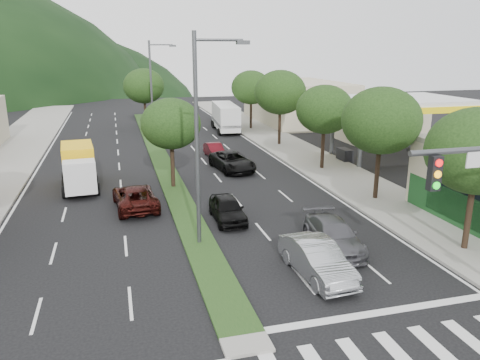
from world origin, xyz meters
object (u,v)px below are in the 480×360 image
object	(u,v)px
tree_r_c	(325,109)
tree_r_d	(280,92)
box_truck	(79,168)
tree_med_far	(144,86)
tree_r_b	(381,121)
streetlight_near	(201,131)
tree_med_near	(171,124)
car_queue_a	(227,209)
streetlight_mid	(153,88)
car_queue_d	(232,161)
sedan_silver	(317,259)
suv_maroon	(135,197)
car_queue_c	(215,150)
tree_r_a	(478,151)
tree_r_e	(251,87)
motorhome	(226,117)
car_queue_b	(333,235)

from	to	relation	value
tree_r_c	tree_r_d	xyz separation A→B (m)	(0.00, 10.00, 0.43)
box_truck	tree_med_far	bearing A→B (deg)	-109.24
tree_r_b	streetlight_near	xyz separation A→B (m)	(-11.79, -4.00, 0.55)
tree_med_near	car_queue_a	size ratio (longest dim) A/B	1.50
box_truck	tree_r_d	bearing A→B (deg)	-155.46
streetlight_mid	streetlight_near	bearing A→B (deg)	-90.00
tree_r_b	car_queue_d	xyz separation A→B (m)	(-6.91, 9.63, -4.31)
tree_r_c	box_truck	size ratio (longest dim) A/B	1.08
sedan_silver	box_truck	distance (m)	19.29
suv_maroon	car_queue_c	bearing A→B (deg)	-126.00
tree_med_far	car_queue_d	bearing A→B (deg)	-77.17
tree_med_far	car_queue_d	distance (m)	23.34
suv_maroon	streetlight_mid	bearing A→B (deg)	-103.66
tree_med_near	streetlight_near	bearing A→B (deg)	-88.82
streetlight_near	tree_med_far	bearing A→B (deg)	90.33
tree_r_a	car_queue_c	distance (m)	24.13
tree_r_e	motorhome	distance (m)	4.55
car_queue_b	motorhome	size ratio (longest dim) A/B	0.58
tree_r_b	tree_r_e	distance (m)	28.00
sedan_silver	tree_r_d	bearing A→B (deg)	69.54
tree_r_c	tree_med_near	world-z (taller)	tree_r_c
tree_med_near	tree_med_far	world-z (taller)	tree_med_far
suv_maroon	tree_r_e	bearing A→B (deg)	-124.56
streetlight_mid	motorhome	world-z (taller)	streetlight_mid
tree_r_d	streetlight_near	world-z (taller)	streetlight_near
tree_r_a	tree_r_b	bearing A→B (deg)	90.00
tree_r_b	streetlight_near	distance (m)	12.47
tree_med_near	car_queue_d	size ratio (longest dim) A/B	1.15
tree_r_b	motorhome	bearing A→B (deg)	96.52
motorhome	tree_med_far	bearing A→B (deg)	158.78
tree_med_far	car_queue_c	bearing A→B (deg)	-74.74
tree_r_b	streetlight_mid	distance (m)	24.09
tree_r_c	streetlight_mid	size ratio (longest dim) A/B	0.65
box_truck	car_queue_d	bearing A→B (deg)	-175.32
sedan_silver	suv_maroon	size ratio (longest dim) A/B	0.90
tree_med_far	car_queue_c	distance (m)	18.54
tree_r_c	motorhome	xyz separation A→B (m)	(-3.16, 19.66, -3.11)
tree_med_far	sedan_silver	xyz separation A→B (m)	(4.17, -40.55, -4.25)
tree_r_e	tree_med_near	bearing A→B (deg)	-118.61
tree_med_far	car_queue_a	xyz separation A→B (m)	(2.11, -33.17, -4.32)
car_queue_b	sedan_silver	bearing A→B (deg)	-123.35
streetlight_near	tree_r_b	bearing A→B (deg)	18.73
tree_r_c	tree_r_a	bearing A→B (deg)	-90.00
tree_r_c	streetlight_near	xyz separation A→B (m)	(-11.79, -12.00, 0.84)
tree_r_a	car_queue_b	distance (m)	7.45
motorhome	sedan_silver	bearing A→B (deg)	-92.42
car_queue_a	car_queue_c	distance (m)	16.01
tree_med_far	box_truck	world-z (taller)	tree_med_far
tree_r_d	tree_med_near	bearing A→B (deg)	-135.00
tree_med_near	box_truck	xyz separation A→B (m)	(-6.18, 1.71, -3.06)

